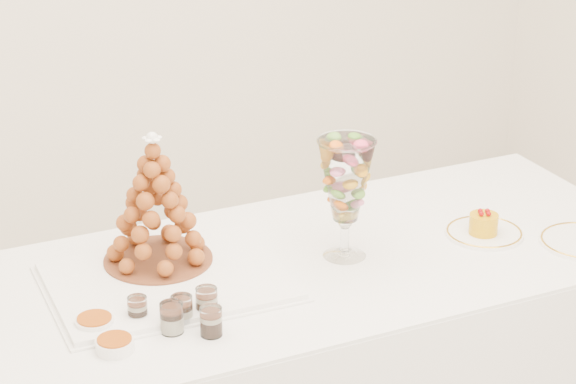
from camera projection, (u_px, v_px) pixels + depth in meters
lace_tray at (168, 282)px, 2.81m from camera, size 0.61×0.48×0.02m
macaron_vase at (346, 182)px, 2.88m from camera, size 0.15×0.15×0.32m
cake_plate at (484, 233)px, 3.08m from camera, size 0.21×0.21×0.01m
verrine_a at (138, 309)px, 2.64m from camera, size 0.06×0.06×0.06m
verrine_b at (182, 310)px, 2.63m from camera, size 0.06×0.06×0.07m
verrine_c at (207, 302)px, 2.66m from camera, size 0.07×0.07×0.07m
verrine_d at (172, 318)px, 2.59m from camera, size 0.07×0.07×0.07m
verrine_e at (211, 321)px, 2.58m from camera, size 0.06×0.06×0.07m
ramekin_back at (95, 324)px, 2.61m from camera, size 0.09×0.09×0.03m
ramekin_front at (115, 345)px, 2.52m from camera, size 0.09×0.09×0.03m
croquembouche at (155, 200)px, 2.83m from camera, size 0.29×0.29×0.35m
mousse_cake at (484, 224)px, 3.06m from camera, size 0.08×0.08×0.07m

